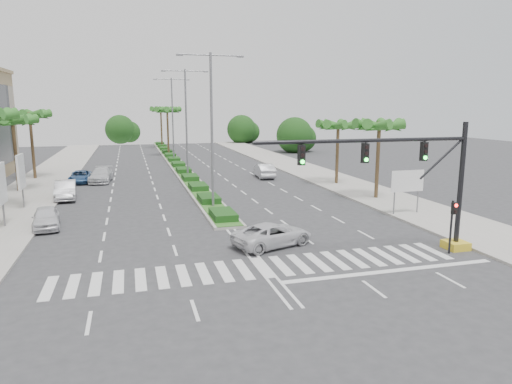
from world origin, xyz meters
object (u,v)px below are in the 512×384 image
Objects in this scene: car_parked_b at (65,190)px; car_crossing at (273,234)px; car_right at (264,171)px; car_parked_d at (101,175)px; car_parked_a at (46,218)px; car_parked_c at (80,177)px.

car_parked_b is 1.01× the size of car_crossing.
car_right is at bearing 14.80° from car_parked_b.
car_parked_d is 28.90m from car_crossing.
car_parked_a is 0.86× the size of car_right.
car_parked_b reaches higher than car_crossing.
car_crossing is 26.03m from car_right.
car_parked_b is 1.01× the size of car_right.
car_parked_d reaches higher than car_parked_a.
car_parked_c is (0.41, 19.07, -0.07)m from car_parked_a.
car_parked_b is at bearing 17.57° from car_crossing.
car_parked_a is at bearing -92.08° from car_parked_d.
car_parked_d is at bearing 69.42° from car_parked_b.
car_parked_d reaches higher than car_crossing.
car_crossing is at bearing 78.17° from car_right.
car_parked_a is 19.11m from car_parked_d.
car_parked_c is 0.94× the size of car_crossing.
car_parked_c is at bearing -177.77° from car_parked_d.
car_crossing is (12.99, -26.89, 0.04)m from car_parked_c.
car_right reaches higher than car_parked_d.
car_parked_d is (2.53, 18.95, 0.05)m from car_parked_a.
car_parked_d is 1.08× the size of car_crossing.
car_parked_b reaches higher than car_parked_d.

